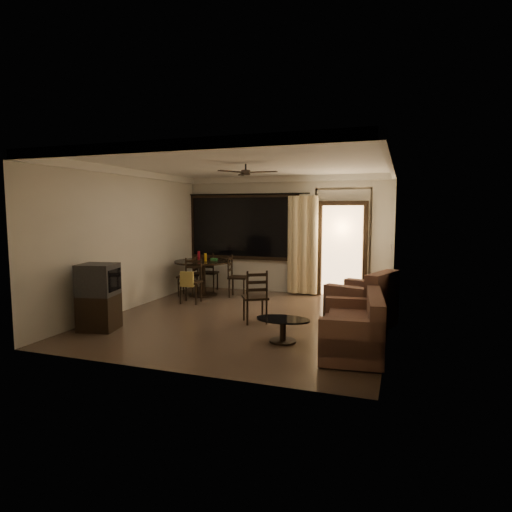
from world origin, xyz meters
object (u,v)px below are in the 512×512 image
at_px(dining_chair_south, 191,289).
at_px(coffee_table, 283,326).
at_px(dining_chair_west, 188,283).
at_px(tv_cabinet, 99,297).
at_px(sofa, 356,330).
at_px(dining_table, 203,268).
at_px(armchair, 365,305).
at_px(side_chair, 255,307).
at_px(dining_chair_east, 238,284).
at_px(dining_chair_north, 209,279).

bearing_deg(dining_chair_south, coffee_table, -46.15).
xyz_separation_m(dining_chair_west, coffee_table, (3.06, -2.73, -0.04)).
xyz_separation_m(tv_cabinet, coffee_table, (3.07, 0.35, -0.31)).
bearing_deg(tv_cabinet, sofa, -8.64).
distance_m(sofa, coffee_table, 1.10).
xyz_separation_m(dining_table, coffee_table, (2.74, -2.86, -0.40)).
relative_size(dining_chair_south, armchair, 0.79).
bearing_deg(dining_table, sofa, -37.97).
bearing_deg(sofa, coffee_table, 167.12).
bearing_deg(sofa, dining_chair_west, 139.30).
xyz_separation_m(dining_chair_south, side_chair, (1.84, -1.07, -0.02)).
xyz_separation_m(sofa, side_chair, (-1.86, 1.07, -0.04)).
distance_m(dining_chair_east, armchair, 3.48).
distance_m(dining_table, armchair, 4.17).
relative_size(dining_chair_west, dining_chair_east, 1.00).
relative_size(sofa, side_chair, 1.68).
bearing_deg(side_chair, coffee_table, 98.56).
xyz_separation_m(dining_chair_south, tv_cabinet, (-0.45, -2.36, 0.25)).
bearing_deg(coffee_table, dining_table, 133.79).
height_order(dining_chair_west, dining_chair_south, same).
relative_size(tv_cabinet, coffee_table, 1.34).
bearing_deg(dining_table, coffee_table, -46.21).
bearing_deg(sofa, dining_table, 135.97).
height_order(dining_chair_south, coffee_table, dining_chair_south).
bearing_deg(dining_chair_east, armchair, -128.91).
distance_m(dining_chair_west, sofa, 5.04).
relative_size(dining_chair_north, tv_cabinet, 0.86).
distance_m(armchair, side_chair, 1.88).
height_order(tv_cabinet, coffee_table, tv_cabinet).
bearing_deg(dining_chair_south, armchair, -20.54).
bearing_deg(tv_cabinet, side_chair, 17.61).
bearing_deg(side_chair, dining_chair_north, -80.84).
height_order(dining_chair_south, armchair, armchair).
distance_m(dining_chair_east, dining_chair_north, 1.04).
xyz_separation_m(dining_table, tv_cabinet, (-0.32, -3.21, -0.09)).
bearing_deg(dining_chair_north, dining_table, 93.26).
relative_size(dining_table, coffee_table, 1.58).
height_order(dining_chair_west, dining_chair_east, same).
height_order(tv_cabinet, side_chair, tv_cabinet).
relative_size(dining_table, dining_chair_east, 1.37).
bearing_deg(dining_chair_west, dining_chair_east, 93.77).
xyz_separation_m(armchair, side_chair, (-1.86, -0.29, -0.11)).
bearing_deg(dining_chair_north, dining_chair_east, 146.35).
distance_m(dining_chair_east, side_chair, 2.35).
distance_m(sofa, armchair, 1.36).
distance_m(dining_chair_south, armchair, 3.79).
relative_size(dining_chair_south, dining_chair_north, 1.00).
relative_size(sofa, armchair, 1.32).
height_order(dining_chair_south, side_chair, same).
xyz_separation_m(coffee_table, side_chair, (-0.77, 0.94, 0.04)).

